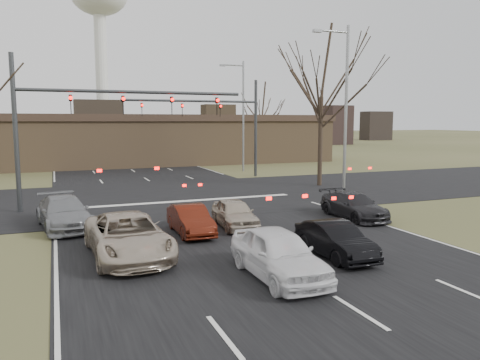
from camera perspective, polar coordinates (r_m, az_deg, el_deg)
The scene contains 18 objects.
ground at distance 15.38m, azimuth 5.43°, elevation -10.39°, with size 360.00×360.00×0.00m, color #454826.
road_main at distance 73.49m, azimuth -16.39°, elevation 3.31°, with size 14.00×300.00×0.02m, color black.
road_cross at distance 29.20m, azimuth -8.08°, elevation -1.98°, with size 200.00×14.00×0.02m, color black.
building at distance 51.81m, azimuth -12.00°, elevation 4.87°, with size 42.40×10.40×5.30m.
water_tower at distance 137.15m, azimuth -16.80°, elevation 19.91°, with size 15.00×15.00×44.50m.
mast_arm_near at distance 26.08m, azimuth -18.56°, elevation 7.79°, with size 12.12×0.24×8.00m.
mast_arm_far at distance 38.28m, azimuth -1.98°, elevation 7.77°, with size 11.12×0.24×8.00m.
streetlight_right_near at distance 27.80m, azimuth 12.50°, elevation 8.99°, with size 2.34×0.25×10.00m.
streetlight_right_far at distance 43.14m, azimuth 0.18°, elevation 8.47°, with size 2.34×0.25×10.00m.
tree_right_near at distance 34.28m, azimuth 9.97°, elevation 14.24°, with size 6.90×6.90×11.50m.
tree_right_far at distance 52.77m, azimuth 2.71°, elevation 9.72°, with size 5.40×5.40×9.00m.
car_silver_suv at distance 16.50m, azimuth -13.50°, elevation -6.68°, with size 2.45×5.31×1.48m, color #C0B09B.
car_white_sedan at distance 14.08m, azimuth 4.72°, elevation -8.92°, with size 1.74×4.33×1.47m, color white.
car_black_hatch at distance 16.46m, azimuth 11.53°, elevation -7.15°, with size 1.27×3.66×1.20m, color black.
car_charcoal_sedan at distance 23.08m, azimuth 13.71°, elevation -3.06°, with size 1.71×4.21×1.22m, color black.
car_grey_ahead at distance 21.75m, azimuth -20.66°, elevation -3.74°, with size 1.93×4.74×1.37m, color gray.
car_red_ahead at distance 19.46m, azimuth -6.06°, elevation -4.85°, with size 1.25×3.60×1.19m, color #4E160B.
car_silver_ahead at distance 20.54m, azimuth -0.65°, elevation -4.08°, with size 1.46×3.64×1.24m, color #BAAC97.
Camera 1 is at (-6.71, -13.03, 4.65)m, focal length 35.00 mm.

